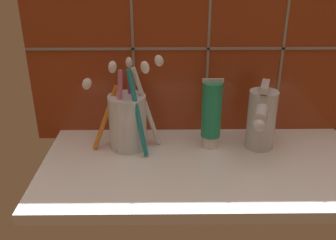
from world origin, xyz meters
TOP-DOWN VIEW (x-y plane):
  - sink_counter at (0.00, 0.00)cm, footprint 60.71×29.71cm
  - tile_wall_backsplash at (0.01, 15.10)cm, footprint 70.71×1.72cm
  - toothbrush_cup at (-14.56, 6.50)cm, footprint 15.87×9.47cm
  - toothpaste_tube at (1.77, 6.60)cm, footprint 4.04×3.85cm
  - sink_faucet at (11.40, 5.69)cm, footprint 6.52×11.99cm

SIDE VIEW (x-z plane):
  - sink_counter at x=0.00cm, z-range 0.00..2.00cm
  - toothbrush_cup at x=-14.56cm, z-range -1.44..17.63cm
  - sink_faucet at x=11.40cm, z-range 1.81..15.23cm
  - toothpaste_tube at x=1.77cm, z-range 1.93..16.26cm
  - tile_wall_backsplash at x=0.01cm, z-range 0.01..53.02cm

